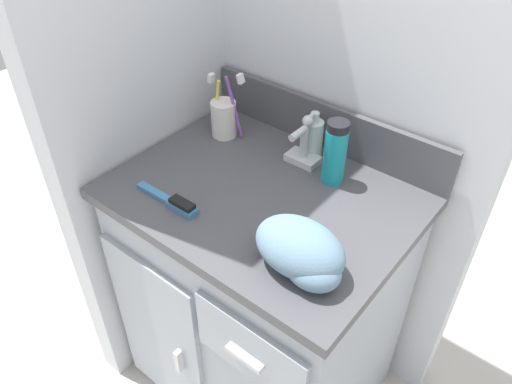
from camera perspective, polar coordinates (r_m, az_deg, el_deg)
The scene contains 11 objects.
ground_plane at distance 1.89m, azimuth 0.58°, elevation -19.85°, with size 6.00×6.00×0.00m, color beige.
wall_back at distance 1.35m, azimuth 10.10°, elevation 16.13°, with size 0.92×0.08×2.20m, color silver.
wall_left at distance 1.38m, azimuth -13.52°, elevation 16.05°, with size 0.08×0.65×2.20m, color silver.
vanity at distance 1.54m, azimuth 0.55°, elevation -11.68°, with size 0.74×0.58×0.82m.
backsplash at distance 1.40m, azimuth 7.89°, elevation 7.53°, with size 0.74×0.02×0.13m.
sink_faucet at distance 1.34m, azimuth 5.41°, elevation 5.13°, with size 0.09×0.09×0.14m.
toothbrush_cup at distance 1.45m, azimuth -3.69°, elevation 8.49°, with size 0.11×0.07×0.20m.
soap_dispenser at distance 1.37m, azimuth 6.69°, elevation 6.18°, with size 0.05×0.06×0.14m.
shaving_cream_can at distance 1.26m, azimuth 9.03°, elevation 4.46°, with size 0.06×0.06×0.17m.
hairbrush at distance 1.23m, azimuth -9.33°, elevation -1.16°, with size 0.19×0.03×0.03m.
hand_towel at distance 1.03m, azimuth 5.35°, elevation -6.90°, with size 0.21×0.14×0.11m.
Camera 1 is at (0.60, -0.77, 1.62)m, focal length 35.00 mm.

